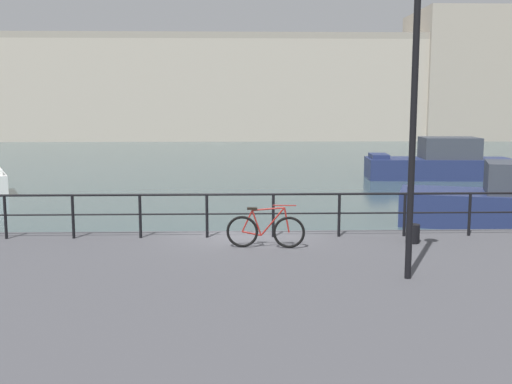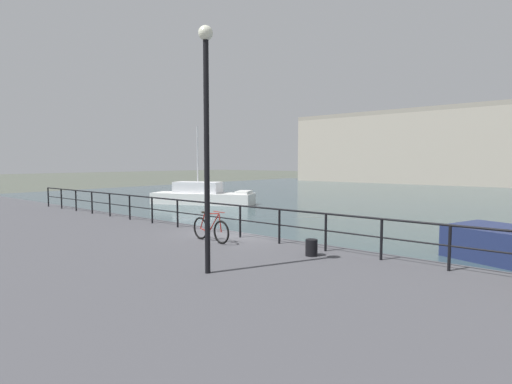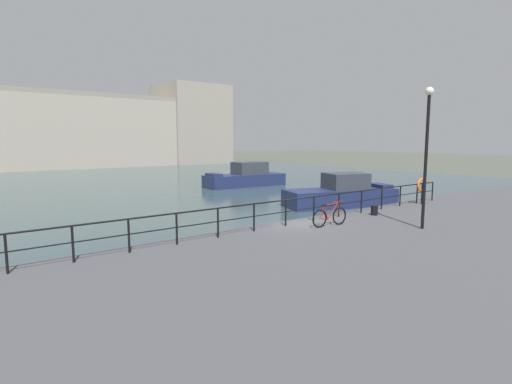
% 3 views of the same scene
% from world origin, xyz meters
% --- Properties ---
extents(ground_plane, '(240.00, 240.00, 0.00)m').
position_xyz_m(ground_plane, '(0.00, 0.00, 0.00)').
color(ground_plane, '#4C5147').
extents(water_basin, '(80.00, 60.00, 0.01)m').
position_xyz_m(water_basin, '(0.00, 30.20, 0.01)').
color(water_basin, '#33474C').
rests_on(water_basin, ground_plane).
extents(quay_promenade, '(56.00, 13.00, 0.99)m').
position_xyz_m(quay_promenade, '(0.00, -6.50, 0.50)').
color(quay_promenade, '#47474C').
rests_on(quay_promenade, ground_plane).
extents(harbor_building, '(64.88, 11.93, 14.78)m').
position_xyz_m(harbor_building, '(5.53, 57.82, 5.95)').
color(harbor_building, '#A89E8E').
rests_on(harbor_building, ground_plane).
extents(moored_green_narrowboat, '(8.13, 3.14, 2.32)m').
position_xyz_m(moored_green_narrowboat, '(11.19, 18.65, 0.87)').
color(moored_green_narrowboat, navy).
rests_on(moored_green_narrowboat, water_basin).
extents(moored_red_daysailer, '(8.01, 4.79, 2.22)m').
position_xyz_m(moored_red_daysailer, '(9.40, 5.16, 0.82)').
color(moored_red_daysailer, navy).
rests_on(moored_red_daysailer, water_basin).
extents(quay_railing, '(24.10, 0.07, 1.08)m').
position_xyz_m(quay_railing, '(-1.76, -0.75, 1.73)').
color(quay_railing, black).
rests_on(quay_railing, quay_promenade).
extents(parked_bicycle, '(1.77, 0.24, 0.98)m').
position_xyz_m(parked_bicycle, '(0.41, -1.87, 1.38)').
color(parked_bicycle, black).
rests_on(parked_bicycle, quay_promenade).
extents(mooring_bollard, '(0.32, 0.32, 0.44)m').
position_xyz_m(mooring_bollard, '(3.85, -1.49, 1.21)').
color(mooring_bollard, black).
rests_on(mooring_bollard, quay_promenade).
extents(life_ring_stand, '(0.75, 0.16, 1.40)m').
position_xyz_m(life_ring_stand, '(8.67, -0.98, 1.97)').
color(life_ring_stand, black).
rests_on(life_ring_stand, quay_promenade).
extents(quay_lamp_post, '(0.32, 0.32, 5.41)m').
position_xyz_m(quay_lamp_post, '(2.93, -4.39, 4.38)').
color(quay_lamp_post, black).
rests_on(quay_lamp_post, quay_promenade).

